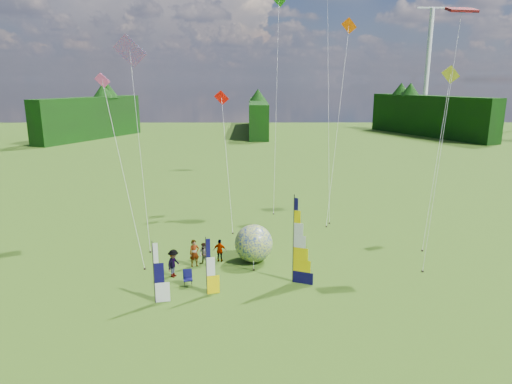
{
  "coord_description": "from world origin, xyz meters",
  "views": [
    {
      "loc": [
        -1.16,
        -22.64,
        12.08
      ],
      "look_at": [
        -1.0,
        4.0,
        5.5
      ],
      "focal_mm": 32.0,
      "sensor_mm": 36.0,
      "label": 1
    }
  ],
  "objects_px": {
    "side_banner_left": "(206,267)",
    "kite_whale": "(329,79)",
    "side_banner_far": "(154,273)",
    "spectator_d": "(220,251)",
    "bol_inflatable": "(254,243)",
    "camp_chair": "(188,278)",
    "feather_banner_main": "(293,241)",
    "spectator_c": "(174,263)",
    "spectator_a": "(194,253)",
    "spectator_b": "(204,254)"
  },
  "relations": [
    {
      "from": "side_banner_left",
      "to": "spectator_a",
      "type": "height_order",
      "value": "side_banner_left"
    },
    {
      "from": "side_banner_left",
      "to": "spectator_c",
      "type": "bearing_deg",
      "value": 119.89
    },
    {
      "from": "feather_banner_main",
      "to": "spectator_d",
      "type": "bearing_deg",
      "value": 165.89
    },
    {
      "from": "side_banner_left",
      "to": "side_banner_far",
      "type": "relative_size",
      "value": 0.97
    },
    {
      "from": "spectator_a",
      "to": "side_banner_left",
      "type": "bearing_deg",
      "value": -97.51
    },
    {
      "from": "feather_banner_main",
      "to": "spectator_d",
      "type": "height_order",
      "value": "feather_banner_main"
    },
    {
      "from": "feather_banner_main",
      "to": "camp_chair",
      "type": "height_order",
      "value": "feather_banner_main"
    },
    {
      "from": "feather_banner_main",
      "to": "spectator_a",
      "type": "relative_size",
      "value": 2.91
    },
    {
      "from": "bol_inflatable",
      "to": "camp_chair",
      "type": "bearing_deg",
      "value": -135.63
    },
    {
      "from": "feather_banner_main",
      "to": "camp_chair",
      "type": "bearing_deg",
      "value": -154.22
    },
    {
      "from": "spectator_c",
      "to": "kite_whale",
      "type": "height_order",
      "value": "kite_whale"
    },
    {
      "from": "side_banner_left",
      "to": "spectator_c",
      "type": "relative_size",
      "value": 1.89
    },
    {
      "from": "spectator_c",
      "to": "spectator_d",
      "type": "bearing_deg",
      "value": -26.1
    },
    {
      "from": "bol_inflatable",
      "to": "spectator_b",
      "type": "height_order",
      "value": "bol_inflatable"
    },
    {
      "from": "spectator_c",
      "to": "camp_chair",
      "type": "relative_size",
      "value": 1.78
    },
    {
      "from": "spectator_c",
      "to": "spectator_d",
      "type": "distance_m",
      "value": 3.66
    },
    {
      "from": "side_banner_left",
      "to": "kite_whale",
      "type": "height_order",
      "value": "kite_whale"
    },
    {
      "from": "side_banner_left",
      "to": "side_banner_far",
      "type": "height_order",
      "value": "side_banner_far"
    },
    {
      "from": "spectator_a",
      "to": "kite_whale",
      "type": "relative_size",
      "value": 0.08
    },
    {
      "from": "bol_inflatable",
      "to": "spectator_d",
      "type": "height_order",
      "value": "bol_inflatable"
    },
    {
      "from": "side_banner_left",
      "to": "spectator_a",
      "type": "bearing_deg",
      "value": 93.05
    },
    {
      "from": "spectator_b",
      "to": "spectator_d",
      "type": "relative_size",
      "value": 0.98
    },
    {
      "from": "kite_whale",
      "to": "bol_inflatable",
      "type": "bearing_deg",
      "value": -91.2
    },
    {
      "from": "side_banner_far",
      "to": "spectator_b",
      "type": "xyz_separation_m",
      "value": [
        2.17,
        5.28,
        -0.98
      ]
    },
    {
      "from": "spectator_c",
      "to": "kite_whale",
      "type": "relative_size",
      "value": 0.07
    },
    {
      "from": "side_banner_far",
      "to": "spectator_d",
      "type": "bearing_deg",
      "value": 52.02
    },
    {
      "from": "spectator_a",
      "to": "spectator_d",
      "type": "height_order",
      "value": "spectator_a"
    },
    {
      "from": "spectator_c",
      "to": "spectator_b",
      "type": "bearing_deg",
      "value": -20.83
    },
    {
      "from": "side_banner_far",
      "to": "spectator_a",
      "type": "xyz_separation_m",
      "value": [
        1.56,
        5.11,
        -0.84
      ]
    },
    {
      "from": "side_banner_far",
      "to": "side_banner_left",
      "type": "bearing_deg",
      "value": 10.01
    },
    {
      "from": "kite_whale",
      "to": "spectator_a",
      "type": "bearing_deg",
      "value": -100.94
    },
    {
      "from": "bol_inflatable",
      "to": "spectator_c",
      "type": "bearing_deg",
      "value": -153.74
    },
    {
      "from": "spectator_d",
      "to": "bol_inflatable",
      "type": "bearing_deg",
      "value": -168.36
    },
    {
      "from": "side_banner_far",
      "to": "spectator_b",
      "type": "distance_m",
      "value": 5.79
    },
    {
      "from": "spectator_d",
      "to": "camp_chair",
      "type": "height_order",
      "value": "spectator_d"
    },
    {
      "from": "bol_inflatable",
      "to": "spectator_b",
      "type": "relative_size",
      "value": 1.67
    },
    {
      "from": "side_banner_left",
      "to": "bol_inflatable",
      "type": "bearing_deg",
      "value": 47.86
    },
    {
      "from": "side_banner_left",
      "to": "spectator_d",
      "type": "bearing_deg",
      "value": 71.71
    },
    {
      "from": "spectator_b",
      "to": "camp_chair",
      "type": "bearing_deg",
      "value": -69.38
    },
    {
      "from": "side_banner_left",
      "to": "bol_inflatable",
      "type": "relative_size",
      "value": 1.32
    },
    {
      "from": "feather_banner_main",
      "to": "camp_chair",
      "type": "relative_size",
      "value": 5.29
    },
    {
      "from": "camp_chair",
      "to": "kite_whale",
      "type": "height_order",
      "value": "kite_whale"
    },
    {
      "from": "side_banner_far",
      "to": "spectator_d",
      "type": "xyz_separation_m",
      "value": [
        3.2,
        5.88,
        -0.96
      ]
    },
    {
      "from": "spectator_a",
      "to": "bol_inflatable",
      "type": "bearing_deg",
      "value": -12.33
    },
    {
      "from": "camp_chair",
      "to": "spectator_b",
      "type": "bearing_deg",
      "value": 67.16
    },
    {
      "from": "feather_banner_main",
      "to": "spectator_c",
      "type": "bearing_deg",
      "value": -165.57
    },
    {
      "from": "spectator_b",
      "to": "spectator_c",
      "type": "height_order",
      "value": "spectator_c"
    },
    {
      "from": "feather_banner_main",
      "to": "camp_chair",
      "type": "xyz_separation_m",
      "value": [
        -6.34,
        -0.54,
        -2.17
      ]
    },
    {
      "from": "feather_banner_main",
      "to": "spectator_d",
      "type": "xyz_separation_m",
      "value": [
        -4.68,
        3.28,
        -1.88
      ]
    },
    {
      "from": "spectator_d",
      "to": "feather_banner_main",
      "type": "bearing_deg",
      "value": 155.47
    }
  ]
}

